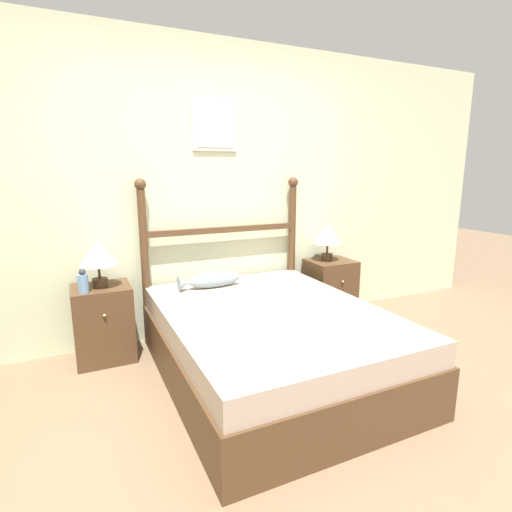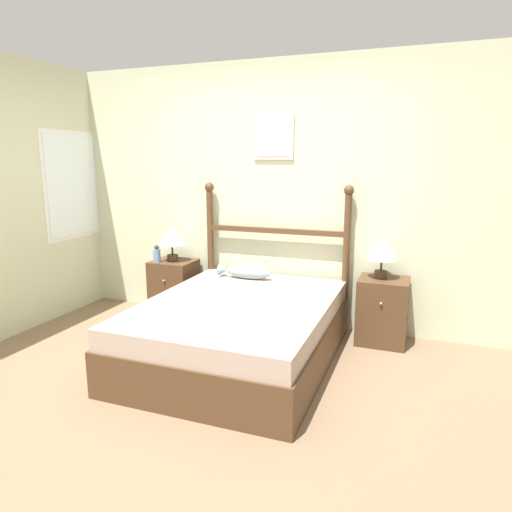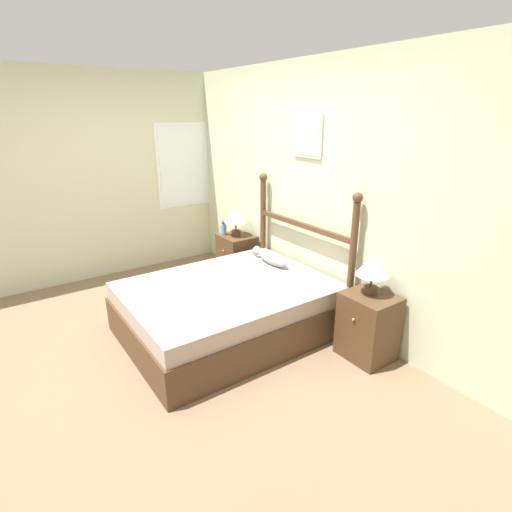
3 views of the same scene
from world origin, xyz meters
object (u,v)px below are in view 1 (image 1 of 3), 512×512
fish_pillow (210,280)px  bottle (83,282)px  table_lamp_left (98,255)px  nightstand_left (104,323)px  table_lamp_right (328,235)px  nightstand_right (330,289)px  bed (271,343)px

fish_pillow → bottle: bearing=-179.2°
bottle → fish_pillow: bearing=0.8°
table_lamp_left → nightstand_left: bearing=83.9°
table_lamp_left → fish_pillow: bearing=-6.4°
table_lamp_left → fish_pillow: 0.89m
table_lamp_right → fish_pillow: bearing=-174.2°
table_lamp_left → fish_pillow: size_ratio=0.67×
nightstand_right → table_lamp_left: 2.20m
bed → nightstand_right: 1.32m
bottle → nightstand_left: bearing=44.4°
bed → bottle: size_ratio=10.69×
bottle → fish_pillow: (0.97, 0.01, -0.10)m
nightstand_right → bottle: (-2.25, -0.12, 0.38)m
bed → fish_pillow: 0.78m
bed → nightstand_left: nightstand_left is taller
nightstand_right → table_lamp_right: (-0.03, 0.02, 0.55)m
table_lamp_right → bottle: table_lamp_right is taller
nightstand_left → bottle: size_ratio=3.30×
nightstand_left → fish_pillow: (0.85, -0.10, 0.27)m
bed → table_lamp_left: size_ratio=5.40×
nightstand_right → table_lamp_left: size_ratio=1.67×
bed → fish_pillow: (-0.22, 0.68, 0.32)m
bed → table_lamp_left: table_lamp_left is taller
table_lamp_left → table_lamp_right: bearing=0.9°
nightstand_left → bottle: bearing=-135.6°
nightstand_right → table_lamp_right: 0.55m
nightstand_left → fish_pillow: size_ratio=1.12×
nightstand_right → table_lamp_right: bearing=146.1°
bed → nightstand_left: size_ratio=3.24×
bottle → fish_pillow: bottle is taller
bed → table_lamp_right: table_lamp_right is taller
bed → table_lamp_left: bearing=144.0°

